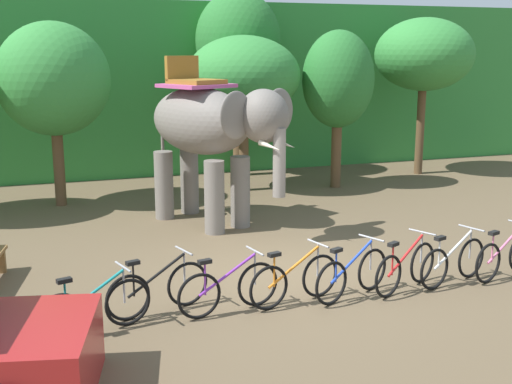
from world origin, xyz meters
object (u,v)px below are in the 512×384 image
tree_right (243,76)px  bike_white (453,262)px  bike_orange (295,280)px  bike_pink (505,256)px  tree_center (53,80)px  bike_black (158,289)px  tree_center_right (238,42)px  tree_center_left (338,80)px  tree_left (424,55)px  elephant (210,129)px  bike_purple (229,288)px  bike_red (406,268)px  bike_blue (352,274)px  bike_teal (94,308)px

tree_right → bike_white: size_ratio=2.62×
bike_orange → bike_pink: 3.94m
tree_center → bike_black: tree_center is taller
tree_right → tree_center_right: 2.45m
tree_center → tree_center_left: 7.66m
tree_center_right → bike_pink: 11.30m
bike_orange → tree_left: bearing=48.2°
tree_center_right → bike_orange: (-2.37, -10.46, -3.74)m
tree_center_right → tree_center_left: bearing=-51.0°
elephant → bike_purple: bearing=-102.1°
tree_right → bike_red: tree_right is taller
bike_purple → bike_orange: (1.08, 0.01, 0.00)m
bike_blue → tree_center_right: bearing=82.4°
tree_center_right → bike_blue: bearing=-97.6°
tree_center_right → bike_orange: 11.36m
bike_black → bike_white: (4.99, -0.37, 0.00)m
tree_center_right → bike_orange: size_ratio=3.39×
bike_purple → bike_orange: same height
tree_right → bike_orange: 8.92m
bike_orange → bike_pink: bearing=-1.2°
elephant → bike_white: bearing=-59.9°
tree_center_right → bike_white: tree_center_right is taller
bike_blue → tree_center: bearing=116.9°
elephant → bike_pink: (3.95, -5.04, -1.82)m
tree_center → bike_purple: size_ratio=2.73×
tree_center_left → bike_white: bearing=-101.5°
tree_center → tree_left: tree_left is taller
tree_right → tree_left: size_ratio=0.88×
bike_black → bike_pink: size_ratio=1.01×
bike_teal → bike_orange: size_ratio=0.99×
bike_blue → tree_left: bearing=52.1°
tree_center → bike_black: 8.33m
tree_center_right → bike_orange: bearing=-102.8°
bike_red → bike_pink: same height
tree_center → bike_orange: (3.17, -8.09, -2.80)m
bike_blue → bike_orange: bearing=176.3°
bike_orange → tree_center: bearing=111.4°
elephant → bike_teal: 6.23m
bike_red → bike_blue: bearing=-179.4°
bike_red → bike_white: (0.92, -0.00, 0.00)m
tree_center_right → elephant: 6.30m
bike_white → bike_blue: bearing=-179.8°
bike_orange → bike_red: same height
bike_white → bike_purple: bearing=179.4°
tree_left → bike_purple: tree_left is taller
bike_orange → tree_center_right: bearing=77.2°
tree_center_right → tree_center_left: size_ratio=1.27×
elephant → bike_white: (2.91, -5.02, -1.82)m
tree_right → tree_center_left: 2.70m
tree_center → bike_pink: (7.10, -8.17, -2.80)m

